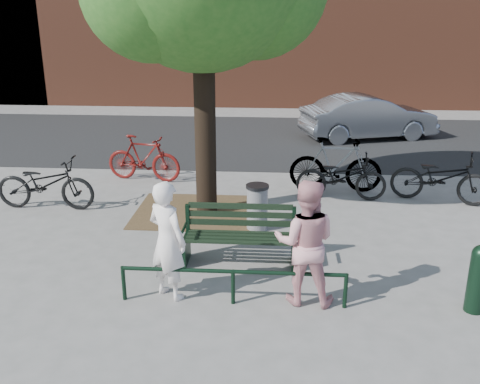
# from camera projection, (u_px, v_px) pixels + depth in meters

# --- Properties ---
(ground) EXTENTS (90.00, 90.00, 0.00)m
(ground) POSITION_uv_depth(u_px,v_px,m) (239.00, 264.00, 8.41)
(ground) COLOR gray
(ground) RESTS_ON ground
(dirt_pit) EXTENTS (2.40, 2.00, 0.02)m
(dirt_pit) POSITION_uv_depth(u_px,v_px,m) (197.00, 211.00, 10.55)
(dirt_pit) COLOR brown
(dirt_pit) RESTS_ON ground
(road) EXTENTS (40.00, 7.00, 0.01)m
(road) POSITION_uv_depth(u_px,v_px,m) (259.00, 139.00, 16.43)
(road) COLOR black
(road) RESTS_ON ground
(park_bench) EXTENTS (1.74, 0.54, 0.97)m
(park_bench) POSITION_uv_depth(u_px,v_px,m) (240.00, 234.00, 8.33)
(park_bench) COLOR black
(park_bench) RESTS_ON ground
(guard_railing) EXTENTS (3.06, 0.06, 0.51)m
(guard_railing) POSITION_uv_depth(u_px,v_px,m) (233.00, 277.00, 7.15)
(guard_railing) COLOR black
(guard_railing) RESTS_ON ground
(person_left) EXTENTS (0.73, 0.67, 1.68)m
(person_left) POSITION_uv_depth(u_px,v_px,m) (167.00, 240.00, 7.21)
(person_left) COLOR white
(person_left) RESTS_ON ground
(person_right) EXTENTS (0.90, 0.74, 1.74)m
(person_right) POSITION_uv_depth(u_px,v_px,m) (305.00, 242.00, 7.07)
(person_right) COLOR pink
(person_right) RESTS_ON ground
(bollard) EXTENTS (0.25, 0.25, 0.95)m
(bollard) POSITION_uv_depth(u_px,v_px,m) (478.00, 276.00, 6.94)
(bollard) COLOR black
(bollard) RESTS_ON ground
(litter_bin) EXTENTS (0.41, 0.41, 0.84)m
(litter_bin) POSITION_uv_depth(u_px,v_px,m) (257.00, 207.00, 9.60)
(litter_bin) COLOR gray
(litter_bin) RESTS_ON ground
(bicycle_a) EXTENTS (1.99, 0.72, 1.04)m
(bicycle_a) POSITION_uv_depth(u_px,v_px,m) (45.00, 184.00, 10.58)
(bicycle_a) COLOR black
(bicycle_a) RESTS_ON ground
(bicycle_b) EXTENTS (1.84, 0.80, 1.07)m
(bicycle_b) POSITION_uv_depth(u_px,v_px,m) (144.00, 158.00, 12.34)
(bicycle_b) COLOR #560E0C
(bicycle_b) RESTS_ON ground
(bicycle_c) EXTENTS (1.90, 0.77, 0.98)m
(bicycle_c) POSITION_uv_depth(u_px,v_px,m) (341.00, 177.00, 11.13)
(bicycle_c) COLOR black
(bicycle_c) RESTS_ON ground
(bicycle_d) EXTENTS (2.02, 0.70, 1.19)m
(bicycle_d) POSITION_uv_depth(u_px,v_px,m) (336.00, 165.00, 11.60)
(bicycle_d) COLOR gray
(bicycle_d) RESTS_ON ground
(bicycle_e) EXTENTS (2.11, 1.26, 1.05)m
(bicycle_e) POSITION_uv_depth(u_px,v_px,m) (441.00, 178.00, 10.95)
(bicycle_e) COLOR black
(bicycle_e) RESTS_ON ground
(parked_car) EXTENTS (4.31, 2.55, 1.34)m
(parked_car) POSITION_uv_depth(u_px,v_px,m) (368.00, 117.00, 16.32)
(parked_car) COLOR gray
(parked_car) RESTS_ON ground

